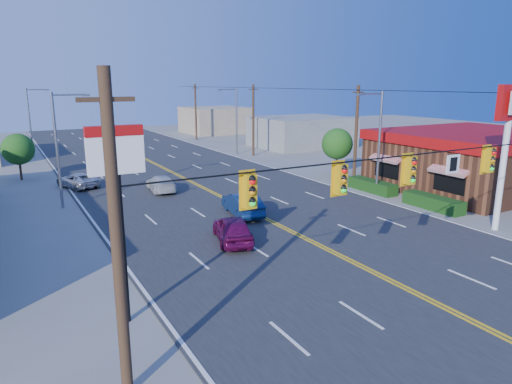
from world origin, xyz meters
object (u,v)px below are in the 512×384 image
car_silver (77,181)px  kfc_pylon (508,128)px  car_blue (242,205)px  car_white (161,184)px  car_magenta (233,230)px  pizza_hut_sign (118,184)px  kfc (474,159)px  signal_span (429,181)px

car_silver → kfc_pylon: bearing=109.2°
car_blue → car_silver: (-8.21, 13.99, -0.14)m
kfc_pylon → car_silver: kfc_pylon is taller
car_white → car_silver: size_ratio=1.00×
car_magenta → pizza_hut_sign: bearing=54.3°
kfc → pizza_hut_sign: (-30.90, -8.00, 2.80)m
pizza_hut_sign → car_magenta: pizza_hut_sign is taller
kfc_pylon → car_magenta: bearing=159.0°
pizza_hut_sign → car_blue: 14.96m
pizza_hut_sign → car_silver: pizza_hut_sign is taller
kfc → kfc_pylon: kfc_pylon is taller
kfc → pizza_hut_sign: 32.04m
pizza_hut_sign → car_white: (7.60, 19.34, -4.55)m
signal_span → car_magenta: size_ratio=5.61×
signal_span → car_silver: size_ratio=5.59×
car_white → car_magenta: bearing=93.2°
signal_span → car_white: signal_span is taller
car_magenta → car_blue: 5.27m
signal_span → kfc: (20.02, 12.00, -2.51)m
signal_span → kfc_pylon: (11.12, 4.00, 1.16)m
car_white → car_blue: bearing=110.1°
signal_span → car_white: size_ratio=5.57×
car_blue → car_silver: 16.22m
kfc → car_magenta: (-23.69, -2.31, -1.64)m
signal_span → car_silver: signal_span is taller
pizza_hut_sign → car_magenta: 10.20m
car_white → signal_span: bearing=102.8°
kfc → car_blue: 20.93m
pizza_hut_sign → car_magenta: (7.21, 5.69, -4.44)m
signal_span → car_magenta: signal_span is taller
car_magenta → kfc_pylon: bearing=175.0°
signal_span → car_silver: 29.76m
pizza_hut_sign → car_magenta: size_ratio=1.58×
car_blue → signal_span: bearing=101.7°
car_blue → pizza_hut_sign: bearing=53.5°
kfc → car_blue: (-20.76, 2.07, -1.63)m
kfc → car_white: (-23.30, 11.34, -1.75)m
car_white → car_silver: bearing=-34.9°
kfc_pylon → car_white: kfc_pylon is taller
car_magenta → car_silver: 19.12m
signal_span → car_magenta: 11.16m
car_blue → car_silver: size_ratio=1.04×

